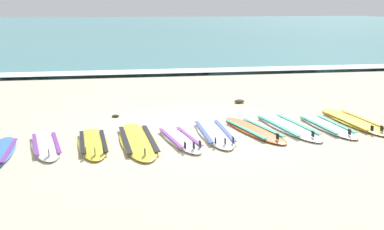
% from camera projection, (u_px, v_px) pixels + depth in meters
% --- Properties ---
extents(ground_plane, '(80.00, 80.00, 0.00)m').
position_uv_depth(ground_plane, '(195.00, 133.00, 9.56)').
color(ground_plane, beige).
extents(sea, '(80.00, 60.00, 0.10)m').
position_uv_depth(sea, '(125.00, 28.00, 45.45)').
color(sea, teal).
rests_on(sea, ground).
extents(wave_foam_strip, '(80.00, 1.09, 0.11)m').
position_uv_depth(wave_foam_strip, '(156.00, 73.00, 17.16)').
color(wave_foam_strip, white).
rests_on(wave_foam_strip, ground).
extents(surfboard_1, '(0.83, 2.02, 0.18)m').
position_uv_depth(surfboard_1, '(46.00, 145.00, 8.64)').
color(surfboard_1, white).
rests_on(surfboard_1, ground).
extents(surfboard_2, '(0.66, 2.12, 0.18)m').
position_uv_depth(surfboard_2, '(93.00, 143.00, 8.76)').
color(surfboard_2, yellow).
rests_on(surfboard_2, ground).
extents(surfboard_3, '(0.78, 2.59, 0.18)m').
position_uv_depth(surfboard_3, '(138.00, 140.00, 8.93)').
color(surfboard_3, yellow).
rests_on(surfboard_3, ground).
extents(surfboard_4, '(0.82, 2.03, 0.18)m').
position_uv_depth(surfboard_4, '(180.00, 139.00, 9.03)').
color(surfboard_4, white).
rests_on(surfboard_4, ground).
extents(surfboard_5, '(0.59, 2.31, 0.18)m').
position_uv_depth(surfboard_5, '(214.00, 133.00, 9.46)').
color(surfboard_5, white).
rests_on(surfboard_5, ground).
extents(surfboard_6, '(1.03, 2.27, 0.18)m').
position_uv_depth(surfboard_6, '(254.00, 130.00, 9.67)').
color(surfboard_6, orange).
rests_on(surfboard_6, ground).
extents(surfboard_7, '(0.95, 2.53, 0.18)m').
position_uv_depth(surfboard_7, '(288.00, 126.00, 9.95)').
color(surfboard_7, white).
rests_on(surfboard_7, ground).
extents(surfboard_8, '(0.71, 2.17, 0.18)m').
position_uv_depth(surfboard_8, '(327.00, 126.00, 9.98)').
color(surfboard_8, silver).
rests_on(surfboard_8, ground).
extents(surfboard_9, '(0.79, 2.53, 0.18)m').
position_uv_depth(surfboard_9, '(354.00, 121.00, 10.36)').
color(surfboard_9, yellow).
rests_on(surfboard_9, ground).
extents(seaweed_clump_near_shoreline, '(0.26, 0.21, 0.09)m').
position_uv_depth(seaweed_clump_near_shoreline, '(239.00, 101.00, 12.37)').
color(seaweed_clump_near_shoreline, '#4C4228').
rests_on(seaweed_clump_near_shoreline, ground).
extents(seaweed_clump_mid_sand, '(0.16, 0.13, 0.06)m').
position_uv_depth(seaweed_clump_mid_sand, '(116.00, 116.00, 10.86)').
color(seaweed_clump_mid_sand, '#2D381E').
rests_on(seaweed_clump_mid_sand, ground).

